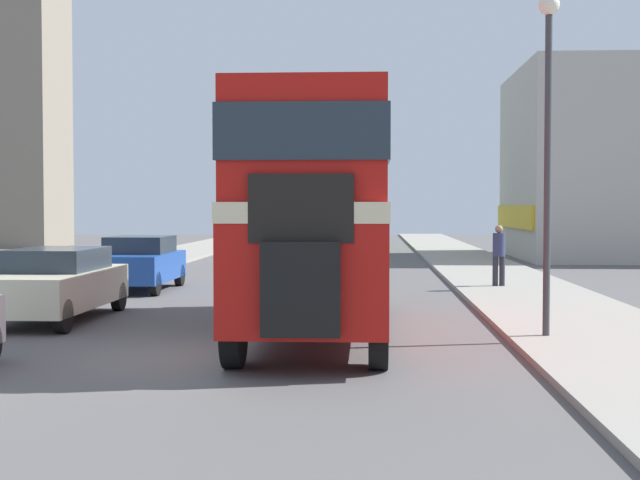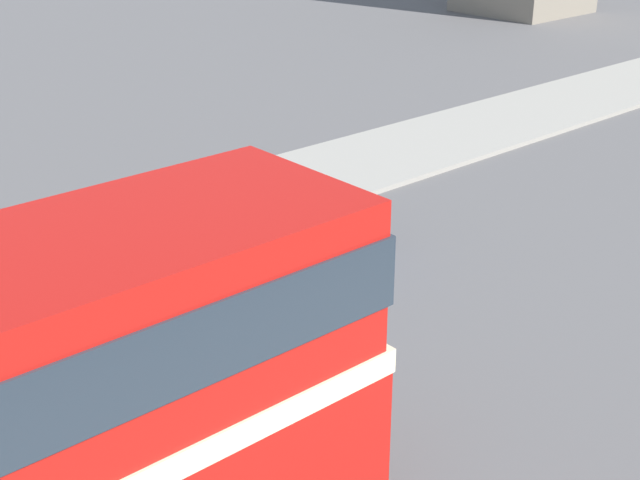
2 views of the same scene
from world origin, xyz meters
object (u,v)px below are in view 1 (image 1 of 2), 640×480
Objects in this scene: car_parked_mid at (55,283)px; pedestrian_walking at (499,252)px; bus_distant at (349,201)px; street_lamp at (548,113)px; double_decker_bus at (320,200)px; car_parked_far at (139,263)px.

car_parked_mid is 2.66× the size of pedestrian_walking.
bus_distant is 36.87m from street_lamp.
car_parked_mid is 10.34m from street_lamp.
car_parked_mid is at bearing -144.21° from pedestrian_walking.
double_decker_bus is 6.00m from car_parked_mid.
street_lamp is (9.54, -2.44, 3.18)m from car_parked_mid.
bus_distant is 28.09m from car_parked_far.
car_parked_far is 2.29× the size of pedestrian_walking.
pedestrian_walking is (4.87, -26.87, -1.58)m from bus_distant.
street_lamp is (4.29, -36.60, 1.29)m from bus_distant.
pedestrian_walking reaches higher than car_parked_mid.
car_parked_far is (-5.53, 8.12, -1.70)m from double_decker_bus.
pedestrian_walking is (10.09, 0.67, 0.31)m from car_parked_far.
bus_distant is 2.27× the size of car_parked_mid.
pedestrian_walking is at bearing 35.79° from car_parked_mid.
double_decker_bus reaches higher than car_parked_far.
car_parked_mid is (-5.25, -34.16, -1.89)m from bus_distant.
car_parked_far is 0.67× the size of street_lamp.
street_lamp is (-0.58, -9.73, 2.87)m from pedestrian_walking.
pedestrian_walking reaches higher than car_parked_far.
bus_distant is at bearing 81.27° from car_parked_mid.
car_parked_mid is at bearing -90.21° from car_parked_far.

